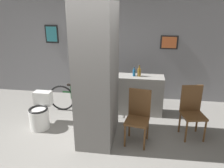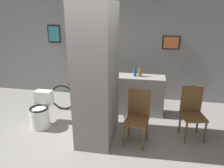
# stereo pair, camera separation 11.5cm
# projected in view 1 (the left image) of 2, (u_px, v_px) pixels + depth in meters

# --- Properties ---
(ground_plane) EXTENTS (14.00, 14.00, 0.00)m
(ground_plane) POSITION_uv_depth(u_px,v_px,m) (87.00, 152.00, 3.81)
(ground_plane) COLOR gray
(wall_back) EXTENTS (8.00, 0.09, 2.60)m
(wall_back) POSITION_uv_depth(u_px,v_px,m) (111.00, 50.00, 5.82)
(wall_back) COLOR gray
(wall_back) RESTS_ON ground_plane
(pillar_center) EXTENTS (0.66, 1.11, 2.60)m
(pillar_center) POSITION_uv_depth(u_px,v_px,m) (97.00, 72.00, 3.88)
(pillar_center) COLOR gray
(pillar_center) RESTS_ON ground_plane
(counter_shelf) EXTENTS (1.42, 0.44, 0.91)m
(counter_shelf) POSITION_uv_depth(u_px,v_px,m) (132.00, 94.00, 5.13)
(counter_shelf) COLOR gray
(counter_shelf) RESTS_ON ground_plane
(toilet) EXTENTS (0.40, 0.56, 0.71)m
(toilet) POSITION_uv_depth(u_px,v_px,m) (40.00, 113.00, 4.54)
(toilet) COLOR silver
(toilet) RESTS_ON ground_plane
(chair_near_pillar) EXTENTS (0.47, 0.47, 1.01)m
(chair_near_pillar) POSITION_uv_depth(u_px,v_px,m) (138.00, 115.00, 3.98)
(chair_near_pillar) COLOR brown
(chair_near_pillar) RESTS_ON ground_plane
(chair_by_doorway) EXTENTS (0.48, 0.48, 1.01)m
(chair_by_doorway) POSITION_uv_depth(u_px,v_px,m) (192.00, 110.00, 4.18)
(chair_by_doorway) COLOR brown
(chair_by_doorway) RESTS_ON ground_plane
(bicycle) EXTENTS (1.62, 0.42, 0.69)m
(bicycle) POSITION_uv_depth(u_px,v_px,m) (81.00, 99.00, 5.19)
(bicycle) COLOR black
(bicycle) RESTS_ON ground_plane
(bottle_tall) EXTENTS (0.08, 0.08, 0.28)m
(bottle_tall) POSITION_uv_depth(u_px,v_px,m) (139.00, 72.00, 4.92)
(bottle_tall) COLOR olive
(bottle_tall) RESTS_ON counter_shelf
(bottle_short) EXTENTS (0.07, 0.07, 0.23)m
(bottle_short) POSITION_uv_depth(u_px,v_px,m) (134.00, 72.00, 4.94)
(bottle_short) COLOR #19598C
(bottle_short) RESTS_ON counter_shelf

